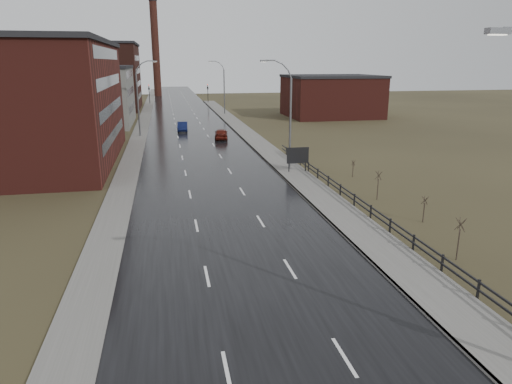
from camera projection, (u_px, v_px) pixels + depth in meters
name	position (u px, v px, depth m)	size (l,w,h in m)	color
road	(193.00, 137.00, 70.12)	(14.00, 300.00, 0.06)	black
sidewalk_right	(290.00, 170.00, 48.13)	(3.20, 180.00, 0.18)	#595651
curb_right	(276.00, 171.00, 47.85)	(0.16, 180.00, 0.18)	slate
sidewalk_left	(138.00, 138.00, 68.58)	(2.40, 260.00, 0.12)	#595651
warehouse_near	(8.00, 103.00, 50.21)	(22.44, 28.56, 13.50)	#471914
warehouse_mid	(85.00, 96.00, 82.30)	(16.32, 20.40, 10.50)	slate
warehouse_far	(82.00, 76.00, 108.98)	(26.52, 24.48, 15.50)	#331611
building_right	(331.00, 96.00, 95.37)	(18.36, 16.32, 8.50)	#471914
smokestack	(155.00, 48.00, 149.64)	(2.70, 2.70, 30.70)	#331611
streetlight_right_mid	(288.00, 114.00, 47.47)	(3.36, 0.28, 11.35)	slate
streetlight_left	(140.00, 98.00, 68.97)	(3.36, 0.28, 11.35)	slate
streetlight_right_far	(223.00, 87.00, 98.41)	(3.36, 0.28, 11.35)	slate
guardrail	(375.00, 213.00, 32.53)	(0.10, 53.05, 1.10)	black
shrub_c	(459.00, 238.00, 26.19)	(0.61, 0.64, 2.56)	#382D23
shrub_d	(424.00, 209.00, 32.51)	(0.46, 0.49, 1.93)	#382D23
shrub_e	(378.00, 185.00, 37.81)	(0.58, 0.61, 2.44)	#382D23
shrub_f	(353.00, 168.00, 45.46)	(0.41, 0.43, 1.70)	#382D23
billboard	(298.00, 156.00, 46.79)	(2.32, 0.17, 2.71)	black
traffic_light_left	(149.00, 87.00, 123.96)	(0.58, 2.73, 5.30)	black
traffic_light_right	(208.00, 86.00, 126.95)	(0.58, 2.73, 5.30)	black
car_near	(183.00, 127.00, 75.46)	(1.61, 4.61, 1.52)	#0B1237
car_far	(221.00, 134.00, 67.47)	(1.91, 4.74, 1.61)	#52150D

